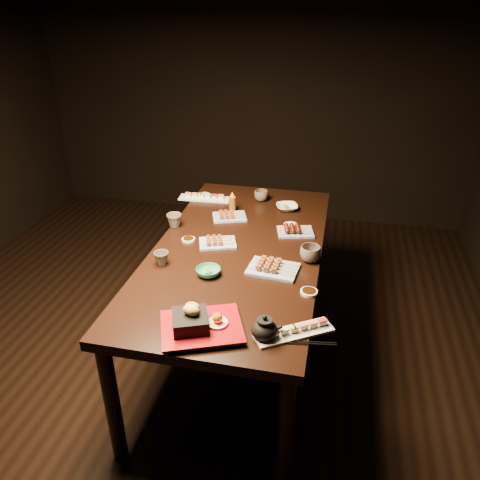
% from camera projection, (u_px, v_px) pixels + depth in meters
% --- Properties ---
extents(ground, '(5.00, 5.00, 0.00)m').
position_uv_depth(ground, '(164.00, 391.00, 2.64)').
color(ground, black).
rests_on(ground, ground).
extents(dining_table, '(1.19, 1.92, 0.75)m').
position_uv_depth(dining_table, '(238.00, 303.00, 2.74)').
color(dining_table, black).
rests_on(dining_table, ground).
extents(sushi_platter_near, '(0.33, 0.26, 0.04)m').
position_uv_depth(sushi_platter_near, '(294.00, 330.00, 1.90)').
color(sushi_platter_near, white).
rests_on(sushi_platter_near, dining_table).
extents(sushi_platter_far, '(0.35, 0.12, 0.04)m').
position_uv_depth(sushi_platter_far, '(205.00, 196.00, 3.14)').
color(sushi_platter_far, white).
rests_on(sushi_platter_far, dining_table).
extents(yakitori_plate_center, '(0.24, 0.20, 0.05)m').
position_uv_depth(yakitori_plate_center, '(218.00, 240.00, 2.58)').
color(yakitori_plate_center, '#828EB6').
rests_on(yakitori_plate_center, dining_table).
extents(yakitori_plate_right, '(0.26, 0.20, 0.06)m').
position_uv_depth(yakitori_plate_right, '(273.00, 265.00, 2.33)').
color(yakitori_plate_right, '#828EB6').
rests_on(yakitori_plate_right, dining_table).
extents(yakitori_plate_left, '(0.24, 0.21, 0.05)m').
position_uv_depth(yakitori_plate_left, '(229.00, 214.00, 2.88)').
color(yakitori_plate_left, '#828EB6').
rests_on(yakitori_plate_left, dining_table).
extents(tsukune_plate, '(0.23, 0.19, 0.05)m').
position_uv_depth(tsukune_plate, '(295.00, 229.00, 2.70)').
color(tsukune_plate, '#828EB6').
rests_on(tsukune_plate, dining_table).
extents(edamame_bowl_green, '(0.15, 0.15, 0.04)m').
position_uv_depth(edamame_bowl_green, '(208.00, 272.00, 2.30)').
color(edamame_bowl_green, '#319869').
rests_on(edamame_bowl_green, dining_table).
extents(edamame_bowl_cream, '(0.17, 0.17, 0.03)m').
position_uv_depth(edamame_bowl_cream, '(287.00, 207.00, 3.00)').
color(edamame_bowl_cream, beige).
rests_on(edamame_bowl_cream, dining_table).
extents(tempura_tray, '(0.41, 0.37, 0.12)m').
position_uv_depth(tempura_tray, '(201.00, 319.00, 1.90)').
color(tempura_tray, black).
rests_on(tempura_tray, dining_table).
extents(teacup_near_left, '(0.10, 0.10, 0.07)m').
position_uv_depth(teacup_near_left, '(162.00, 258.00, 2.38)').
color(teacup_near_left, '#4F463C').
rests_on(teacup_near_left, dining_table).
extents(teacup_mid_right, '(0.14, 0.14, 0.09)m').
position_uv_depth(teacup_mid_right, '(310.00, 254.00, 2.41)').
color(teacup_mid_right, '#4F463C').
rests_on(teacup_mid_right, dining_table).
extents(teacup_far_left, '(0.10, 0.10, 0.08)m').
position_uv_depth(teacup_far_left, '(174.00, 221.00, 2.77)').
color(teacup_far_left, '#4F463C').
rests_on(teacup_far_left, dining_table).
extents(teacup_far_right, '(0.12, 0.12, 0.07)m').
position_uv_depth(teacup_far_right, '(261.00, 196.00, 3.12)').
color(teacup_far_right, '#4F463C').
rests_on(teacup_far_right, dining_table).
extents(teapot, '(0.15, 0.15, 0.11)m').
position_uv_depth(teapot, '(264.00, 327.00, 1.87)').
color(teapot, black).
rests_on(teapot, dining_table).
extents(condiment_bottle, '(0.06, 0.06, 0.13)m').
position_uv_depth(condiment_bottle, '(232.00, 202.00, 2.95)').
color(condiment_bottle, brown).
rests_on(condiment_bottle, dining_table).
extents(sauce_dish_west, '(0.08, 0.08, 0.01)m').
position_uv_depth(sauce_dish_west, '(188.00, 240.00, 2.63)').
color(sauce_dish_west, white).
rests_on(sauce_dish_west, dining_table).
extents(sauce_dish_east, '(0.11, 0.11, 0.02)m').
position_uv_depth(sauce_dish_east, '(291.00, 226.00, 2.78)').
color(sauce_dish_east, white).
rests_on(sauce_dish_east, dining_table).
extents(sauce_dish_se, '(0.09, 0.09, 0.01)m').
position_uv_depth(sauce_dish_se, '(309.00, 292.00, 2.17)').
color(sauce_dish_se, white).
rests_on(sauce_dish_se, dining_table).
extents(sauce_dish_nw, '(0.09, 0.09, 0.02)m').
position_uv_depth(sauce_dish_nw, '(204.00, 195.00, 3.19)').
color(sauce_dish_nw, white).
rests_on(sauce_dish_nw, dining_table).
extents(chopsticks_near, '(0.09, 0.20, 0.01)m').
position_uv_depth(chopsticks_near, '(198.00, 340.00, 1.87)').
color(chopsticks_near, black).
rests_on(chopsticks_near, dining_table).
extents(chopsticks_se, '(0.21, 0.05, 0.01)m').
position_uv_depth(chopsticks_se, '(310.00, 343.00, 1.86)').
color(chopsticks_se, black).
rests_on(chopsticks_se, dining_table).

